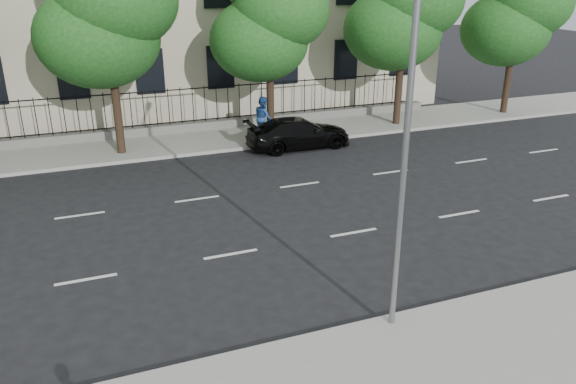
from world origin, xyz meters
The scene contains 11 objects.
ground centered at (0.00, 0.00, 0.00)m, with size 120.00×120.00×0.00m, color black.
far_sidewalk centered at (0.00, 14.00, 0.07)m, with size 60.00×4.00×0.15m, color gray.
lane_markings centered at (0.00, 4.75, 0.01)m, with size 49.60×4.62×0.01m, color silver, non-canonical shape.
iron_fence centered at (0.00, 15.70, 0.65)m, with size 30.00×0.50×2.20m.
street_light centered at (2.50, -1.77, 5.15)m, with size 0.25×3.32×8.05m.
tree_c centered at (-1.96, 13.36, 6.41)m, with size 5.89×5.50×9.80m.
tree_d centered at (5.04, 13.36, 5.84)m, with size 5.34×4.94×8.84m.
tree_e centered at (12.04, 13.36, 6.20)m, with size 5.71×5.31×9.46m.
tree_f centered at (19.04, 13.36, 5.88)m, with size 5.52×5.12×9.01m.
black_sedan centered at (5.77, 11.50, 0.71)m, with size 1.98×4.87×1.41m, color black.
pedestrian_far centered at (4.63, 13.20, 1.14)m, with size 0.96×0.75×1.99m, color #224A8C.
Camera 1 is at (-3.63, -11.62, 7.73)m, focal length 35.00 mm.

